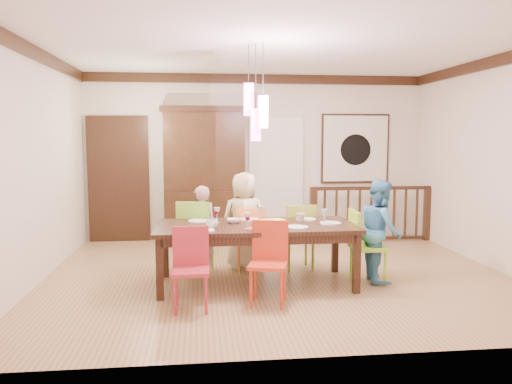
{
  "coord_description": "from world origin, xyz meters",
  "views": [
    {
      "loc": [
        -0.99,
        -6.35,
        1.8
      ],
      "look_at": [
        -0.28,
        0.01,
        1.1
      ],
      "focal_mm": 35.0,
      "sensor_mm": 36.0,
      "label": 1
    }
  ],
  "objects": [
    {
      "name": "floor",
      "position": [
        0.0,
        0.0,
        0.0
      ],
      "size": [
        6.0,
        6.0,
        0.0
      ],
      "primitive_type": "plane",
      "color": "olive",
      "rests_on": "ground"
    },
    {
      "name": "ceiling",
      "position": [
        0.0,
        0.0,
        2.9
      ],
      "size": [
        6.0,
        6.0,
        0.0
      ],
      "primitive_type": "plane",
      "rotation": [
        3.14,
        0.0,
        0.0
      ],
      "color": "white",
      "rests_on": "wall_back"
    },
    {
      "name": "wall_back",
      "position": [
        0.0,
        2.5,
        1.45
      ],
      "size": [
        6.0,
        0.0,
        6.0
      ],
      "primitive_type": "plane",
      "rotation": [
        1.57,
        0.0,
        0.0
      ],
      "color": "beige",
      "rests_on": "floor"
    },
    {
      "name": "wall_left",
      "position": [
        -3.0,
        0.0,
        1.45
      ],
      "size": [
        0.0,
        5.0,
        5.0
      ],
      "primitive_type": "plane",
      "rotation": [
        1.57,
        0.0,
        1.57
      ],
      "color": "beige",
      "rests_on": "floor"
    },
    {
      "name": "wall_right",
      "position": [
        3.0,
        0.0,
        1.45
      ],
      "size": [
        0.0,
        5.0,
        5.0
      ],
      "primitive_type": "plane",
      "rotation": [
        1.57,
        0.0,
        -1.57
      ],
      "color": "beige",
      "rests_on": "floor"
    },
    {
      "name": "crown_molding",
      "position": [
        0.0,
        0.0,
        2.82
      ],
      "size": [
        6.0,
        5.0,
        0.16
      ],
      "primitive_type": null,
      "color": "black",
      "rests_on": "wall_back"
    },
    {
      "name": "panel_door",
      "position": [
        -2.4,
        2.45,
        1.05
      ],
      "size": [
        1.04,
        0.07,
        2.24
      ],
      "primitive_type": "cube",
      "color": "black",
      "rests_on": "wall_back"
    },
    {
      "name": "white_doorway",
      "position": [
        0.35,
        2.46,
        1.05
      ],
      "size": [
        0.97,
        0.05,
        2.22
      ],
      "primitive_type": "cube",
      "color": "silver",
      "rests_on": "wall_back"
    },
    {
      "name": "painting",
      "position": [
        1.8,
        2.46,
        1.6
      ],
      "size": [
        1.25,
        0.06,
        1.25
      ],
      "color": "black",
      "rests_on": "wall_back"
    },
    {
      "name": "pendant_cluster",
      "position": [
        -0.33,
        -0.41,
        2.11
      ],
      "size": [
        0.27,
        0.21,
        1.14
      ],
      "color": "#F94A95",
      "rests_on": "ceiling"
    },
    {
      "name": "dining_table",
      "position": [
        -0.33,
        -0.41,
        0.68
      ],
      "size": [
        2.41,
        1.1,
        0.75
      ],
      "rotation": [
        0.0,
        0.0,
        0.0
      ],
      "color": "black",
      "rests_on": "floor"
    },
    {
      "name": "chair_far_left",
      "position": [
        -1.06,
        0.3,
        0.56
      ],
      "size": [
        0.53,
        0.53,
        0.97
      ],
      "rotation": [
        0.0,
        0.0,
        2.92
      ],
      "color": "#83CB38",
      "rests_on": "floor"
    },
    {
      "name": "chair_far_mid",
      "position": [
        -0.35,
        0.3,
        0.5
      ],
      "size": [
        0.42,
        0.42,
        0.88
      ],
      "rotation": [
        0.0,
        0.0,
        3.21
      ],
      "color": "orange",
      "rests_on": "floor"
    },
    {
      "name": "chair_far_right",
      "position": [
        0.32,
        0.27,
        0.52
      ],
      "size": [
        0.44,
        0.44,
        0.91
      ],
      "rotation": [
        0.0,
        0.0,
        3.22
      ],
      "color": "olive",
      "rests_on": "floor"
    },
    {
      "name": "chair_near_left",
      "position": [
        -1.11,
        -1.23,
        0.49
      ],
      "size": [
        0.39,
        0.39,
        0.86
      ],
      "rotation": [
        0.0,
        0.0,
        -0.01
      ],
      "color": "#A82532",
      "rests_on": "floor"
    },
    {
      "name": "chair_near_mid",
      "position": [
        -0.28,
        -1.14,
        0.51
      ],
      "size": [
        0.49,
        0.49,
        0.89
      ],
      "rotation": [
        0.0,
        0.0,
        -0.26
      ],
      "color": "red",
      "rests_on": "floor"
    },
    {
      "name": "chair_end_right",
      "position": [
        1.08,
        -0.43,
        0.52
      ],
      "size": [
        0.41,
        0.41,
        0.9
      ],
      "rotation": [
        0.0,
        0.0,
        1.56
      ],
      "color": "#92D12A",
      "rests_on": "floor"
    },
    {
      "name": "china_hutch",
      "position": [
        -0.92,
        2.3,
        1.17
      ],
      "size": [
        1.47,
        0.46,
        2.33
      ],
      "color": "black",
      "rests_on": "floor"
    },
    {
      "name": "balustrade",
      "position": [
        1.95,
        1.95,
        0.5
      ],
      "size": [
        2.17,
        0.12,
        0.96
      ],
      "rotation": [
        0.0,
        0.0,
        -0.02
      ],
      "color": "black",
      "rests_on": "floor"
    },
    {
      "name": "person_far_left",
      "position": [
        -0.99,
        0.43,
        0.58
      ],
      "size": [
        0.47,
        0.37,
        1.15
      ],
      "primitive_type": "imported",
      "rotation": [
        0.0,
        0.0,
        3.38
      ],
      "color": "beige",
      "rests_on": "floor"
    },
    {
      "name": "person_far_mid",
      "position": [
        -0.4,
        0.43,
        0.67
      ],
      "size": [
        0.71,
        0.52,
        1.33
      ],
      "primitive_type": "imported",
      "rotation": [
        0.0,
        0.0,
        3.3
      ],
      "color": "beige",
      "rests_on": "floor"
    },
    {
      "name": "person_end_right",
      "position": [
        1.24,
        -0.4,
        0.64
      ],
      "size": [
        0.54,
        0.66,
        1.28
      ],
      "primitive_type": "imported",
      "rotation": [
        0.0,
        0.0,
        1.49
      ],
      "color": "#438CBD",
      "rests_on": "floor"
    },
    {
      "name": "serving_bowl",
      "position": [
        -0.14,
        -0.58,
        0.79
      ],
      "size": [
        0.35,
        0.35,
        0.08
      ],
      "primitive_type": "imported",
      "rotation": [
        0.0,
        0.0,
        0.11
      ],
      "color": "gold",
      "rests_on": "dining_table"
    },
    {
      "name": "small_bowl",
      "position": [
        -0.6,
        -0.28,
        0.78
      ],
      "size": [
        0.23,
        0.23,
        0.05
      ],
      "primitive_type": "imported",
      "rotation": [
        0.0,
        0.0,
        0.36
      ],
      "color": "white",
      "rests_on": "dining_table"
    },
    {
      "name": "cup_left",
      "position": [
        -0.87,
        -0.61,
        0.8
      ],
      "size": [
        0.16,
        0.16,
        0.11
      ],
      "primitive_type": "imported",
      "rotation": [
        0.0,
        0.0,
        -0.17
      ],
      "color": "silver",
      "rests_on": "dining_table"
    },
    {
      "name": "cup_right",
      "position": [
        0.25,
        -0.25,
        0.8
      ],
      "size": [
        0.13,
        0.13,
        0.1
      ],
      "primitive_type": "imported",
      "rotation": [
        0.0,
        0.0,
        -0.22
      ],
      "color": "silver",
      "rests_on": "dining_table"
    },
    {
      "name": "plate_far_left",
      "position": [
        -1.03,
        -0.12,
        0.76
      ],
      "size": [
        0.26,
        0.26,
        0.01
      ],
      "primitive_type": "cylinder",
      "color": "white",
      "rests_on": "dining_table"
    },
    {
      "name": "plate_far_mid",
      "position": [
        -0.38,
        -0.07,
        0.76
      ],
      "size": [
        0.26,
        0.26,
        0.01
      ],
      "primitive_type": "cylinder",
      "color": "white",
      "rests_on": "dining_table"
    },
    {
      "name": "plate_far_right",
      "position": [
        0.35,
        -0.13,
        0.76
      ],
      "size": [
        0.26,
        0.26,
        0.01
      ],
      "primitive_type": "cylinder",
      "color": "white",
      "rests_on": "dining_table"
    },
    {
      "name": "plate_near_left",
      "position": [
        -0.97,
        -0.76,
        0.76
      ],
      "size": [
        0.26,
        0.26,
        0.01
      ],
      "primitive_type": "cylinder",
      "color": "white",
      "rests_on": "dining_table"
    },
    {
      "name": "plate_near_mid",
      "position": [
        0.12,
        -0.68,
        0.76
      ],
      "size": [
        0.26,
        0.26,
        0.01
      ],
      "primitive_type": "cylinder",
      "color": "white",
      "rests_on": "dining_table"
    },
    {
      "name": "plate_end_right",
      "position": [
        0.59,
        -0.45,
        0.76
      ],
      "size": [
        0.26,
        0.26,
        0.01
      ],
      "primitive_type": "cylinder",
      "color": "white",
      "rests_on": "dining_table"
    },
    {
      "name": "wine_glass_a",
      "position": [
        -0.8,
        -0.23,
        0.84
      ],
      "size": [
        0.08,
        0.08,
        0.19
      ],
      "primitive_type": null,
      "color": "#590C19",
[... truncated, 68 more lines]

